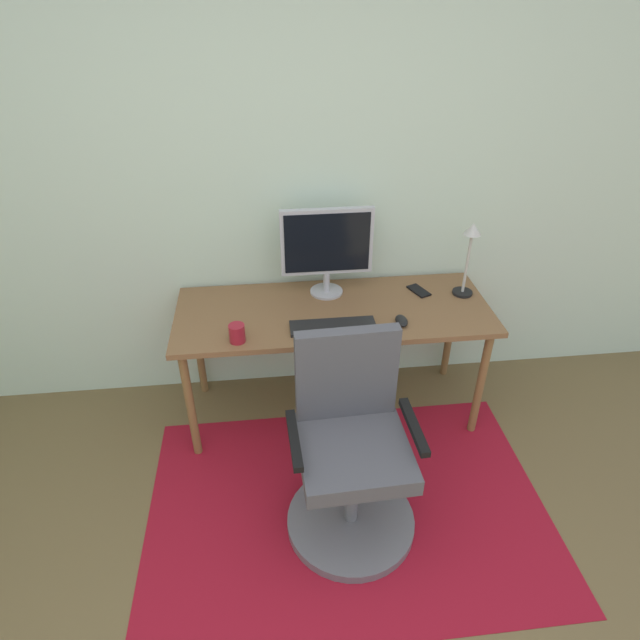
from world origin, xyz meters
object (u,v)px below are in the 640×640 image
desk (333,319)px  keyboard (333,326)px  office_chair (351,461)px  coffee_cup (237,333)px  cell_phone (419,291)px  computer_mouse (401,321)px  monitor (327,245)px  desk_lamp (470,249)px

desk → keyboard: size_ratio=3.86×
desk → office_chair: bearing=-91.4°
keyboard → coffee_cup: (-0.47, -0.06, 0.04)m
coffee_cup → cell_phone: (0.99, 0.37, -0.04)m
coffee_cup → cell_phone: coffee_cup is taller
computer_mouse → monitor: bearing=133.8°
keyboard → cell_phone: size_ratio=3.07×
keyboard → desk_lamp: (0.76, 0.26, 0.27)m
cell_phone → desk_lamp: (0.23, -0.05, 0.27)m
office_chair → monitor: bearing=87.6°
cell_phone → desk: bearing=172.4°
monitor → computer_mouse: (0.34, -0.35, -0.27)m
coffee_cup → cell_phone: 1.06m
desk_lamp → office_chair: (-0.75, -0.84, -0.60)m
coffee_cup → computer_mouse: bearing=4.4°
desk_lamp → office_chair: desk_lamp is taller
desk → cell_phone: bearing=14.8°
keyboard → desk_lamp: 0.84m
monitor → desk: bearing=-84.9°
keyboard → coffee_cup: bearing=-172.4°
desk_lamp → office_chair: 1.27m
cell_phone → office_chair: office_chair is taller
computer_mouse → cell_phone: bearing=60.4°
coffee_cup → desk_lamp: (1.23, 0.32, 0.23)m
keyboard → office_chair: size_ratio=0.44×
desk → keyboard: (-0.03, -0.18, 0.07)m
keyboard → coffee_cup: 0.48m
keyboard → office_chair: 0.67m
keyboard → computer_mouse: computer_mouse is taller
keyboard → cell_phone: keyboard is taller
coffee_cup → monitor: bearing=40.8°
coffee_cup → office_chair: 0.80m
cell_phone → office_chair: 1.08m
monitor → desk_lamp: monitor is taller
office_chair → desk_lamp: bearing=46.0°
desk_lamp → desk: bearing=-173.6°
monitor → cell_phone: 0.59m
cell_phone → keyboard: bearing=-172.0°
monitor → coffee_cup: bearing=-139.2°
monitor → computer_mouse: 0.56m
computer_mouse → cell_phone: computer_mouse is taller
desk → monitor: monitor is taller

